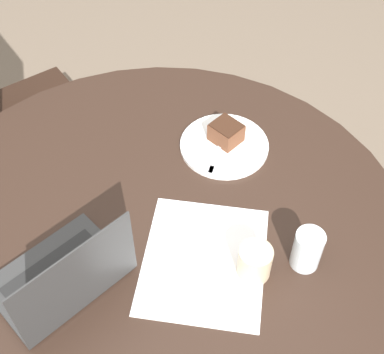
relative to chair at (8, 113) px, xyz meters
name	(u,v)px	position (x,y,z in m)	size (l,w,h in m)	color
ground_plane	(166,349)	(0.88, 0.25, -0.50)	(12.00, 12.00, 0.00)	#6B5B4C
dining_table	(157,255)	(0.88, 0.25, 0.12)	(1.33, 1.33, 0.73)	black
chair	(8,113)	(0.00, 0.00, 0.00)	(0.49, 0.49, 0.99)	black
paper_document	(204,260)	(1.00, 0.32, 0.23)	(0.45, 0.43, 0.00)	white
plate	(224,145)	(0.68, 0.54, 0.24)	(0.26, 0.26, 0.01)	white
cake_slice	(226,132)	(0.67, 0.55, 0.27)	(0.10, 0.10, 0.06)	brown
fork	(216,156)	(0.72, 0.49, 0.25)	(0.14, 0.13, 0.00)	silver
coffee_glass	(255,262)	(1.08, 0.41, 0.28)	(0.08, 0.08, 0.09)	#C6AD89
water_glass	(307,250)	(1.11, 0.54, 0.29)	(0.07, 0.07, 0.11)	silver
laptop	(64,277)	(0.93, 0.00, 0.27)	(0.30, 0.35, 0.23)	#2D2D2D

